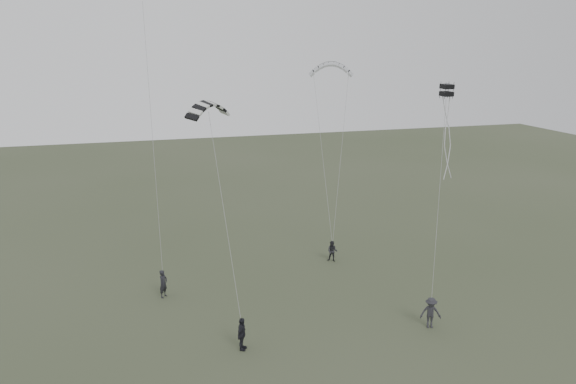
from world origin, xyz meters
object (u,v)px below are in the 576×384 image
object	(u,v)px
flyer_center	(242,334)
kite_box	(447,90)
flyer_left	(163,284)
kite_pale_large	(331,64)
kite_striped	(208,103)
flyer_far	(431,313)
flyer_right	(332,251)

from	to	relation	value
flyer_center	kite_box	world-z (taller)	kite_box
flyer_left	flyer_center	distance (m)	8.69
kite_pale_large	kite_box	bearing A→B (deg)	-58.62
flyer_center	kite_striped	bearing A→B (deg)	33.97
flyer_center	kite_striped	xyz separation A→B (m)	(-0.53, 5.85, 11.84)
flyer_far	kite_pale_large	bearing A→B (deg)	108.69
flyer_center	kite_box	xyz separation A→B (m)	(13.63, 3.41, 12.48)
flyer_left	kite_box	bearing A→B (deg)	-64.55
kite_pale_large	flyer_right	bearing A→B (deg)	-86.62
flyer_far	kite_striped	xyz separation A→B (m)	(-11.63, 6.50, 11.83)
kite_striped	kite_box	world-z (taller)	kite_box
flyer_left	flyer_far	distance (m)	17.01
flyer_left	kite_striped	bearing A→B (deg)	-83.74
flyer_center	flyer_right	bearing A→B (deg)	-12.04
flyer_center	flyer_left	bearing A→B (deg)	53.25
flyer_right	kite_striped	xyz separation A→B (m)	(-9.78, -4.86, 11.97)
flyer_center	kite_pale_large	bearing A→B (deg)	-4.87
kite_striped	kite_box	bearing A→B (deg)	-50.64
flyer_far	kite_box	size ratio (longest dim) A/B	2.63
flyer_right	flyer_center	bearing A→B (deg)	-98.22
kite_striped	flyer_center	bearing A→B (deg)	-125.64
flyer_far	kite_box	world-z (taller)	kite_box
flyer_center	kite_striped	size ratio (longest dim) A/B	0.59
flyer_right	flyer_center	world-z (taller)	flyer_center
flyer_right	flyer_far	xyz separation A→B (m)	(1.85, -11.36, 0.14)
flyer_right	kite_box	bearing A→B (deg)	-26.47
flyer_right	kite_box	xyz separation A→B (m)	(4.38, -7.30, 12.61)
flyer_left	kite_striped	world-z (taller)	kite_striped
flyer_left	flyer_far	bearing A→B (deg)	-80.13
flyer_center	flyer_far	size ratio (longest dim) A/B	0.99
flyer_left	flyer_center	xyz separation A→B (m)	(3.60, -7.91, -0.00)
flyer_far	kite_pale_large	xyz separation A→B (m)	(-0.00, 17.33, 13.61)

